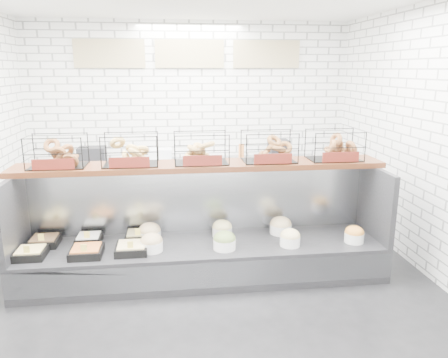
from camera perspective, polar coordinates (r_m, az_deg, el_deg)
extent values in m
plane|color=black|center=(4.82, -2.32, -14.06)|extent=(5.50, 5.50, 0.00)
cube|color=white|center=(7.03, -4.36, 7.81)|extent=(5.00, 0.02, 3.00)
cube|color=white|center=(5.15, 26.49, 4.01)|extent=(0.02, 5.50, 3.00)
cube|color=#CABA8C|center=(7.00, -14.74, 15.57)|extent=(1.05, 0.03, 0.42)
cube|color=#CABA8C|center=(6.96, -4.51, 15.99)|extent=(1.05, 0.03, 0.42)
cube|color=#CABA8C|center=(7.12, 5.57, 15.93)|extent=(1.05, 0.03, 0.42)
cube|color=black|center=(4.99, -2.64, -10.41)|extent=(4.00, 0.90, 0.40)
cube|color=#93969B|center=(4.59, -2.20, -12.44)|extent=(4.00, 0.03, 0.28)
cube|color=#93969B|center=(5.17, -3.08, -2.45)|extent=(4.00, 0.08, 0.80)
cube|color=black|center=(5.04, -25.75, -4.34)|extent=(0.06, 0.90, 0.80)
cube|color=black|center=(5.29, 19.08, -2.83)|extent=(0.06, 0.90, 0.80)
cube|color=black|center=(4.95, -23.93, -8.91)|extent=(0.30, 0.30, 0.08)
cube|color=#F4D57C|center=(4.94, -23.97, -8.53)|extent=(0.25, 0.25, 0.04)
cube|color=#FFE358|center=(4.82, -24.38, -8.40)|extent=(0.06, 0.01, 0.08)
cube|color=black|center=(5.22, -22.38, -7.57)|extent=(0.31, 0.31, 0.08)
cube|color=brown|center=(5.20, -22.42, -7.21)|extent=(0.26, 0.26, 0.04)
cube|color=#FFE358|center=(5.09, -22.78, -7.06)|extent=(0.06, 0.01, 0.08)
cube|color=black|center=(4.79, -17.52, -9.07)|extent=(0.33, 0.33, 0.08)
cube|color=#C06228|center=(4.78, -17.55, -8.68)|extent=(0.28, 0.28, 0.04)
cube|color=#FFE358|center=(4.65, -17.85, -8.60)|extent=(0.06, 0.01, 0.08)
cube|color=black|center=(5.12, -17.22, -7.54)|extent=(0.27, 0.27, 0.08)
cube|color=white|center=(5.10, -17.25, -7.17)|extent=(0.23, 0.23, 0.04)
cube|color=#FFE358|center=(5.00, -17.48, -6.98)|extent=(0.06, 0.01, 0.08)
cube|color=black|center=(4.75, -11.97, -8.90)|extent=(0.33, 0.33, 0.08)
cube|color=#DAC486|center=(4.74, -11.99, -8.51)|extent=(0.28, 0.28, 0.04)
cube|color=#FFE358|center=(4.61, -12.14, -8.43)|extent=(0.06, 0.01, 0.08)
cube|color=black|center=(5.07, -11.08, -7.35)|extent=(0.29, 0.29, 0.08)
cube|color=tan|center=(5.06, -11.10, -6.98)|extent=(0.25, 0.25, 0.04)
cube|color=#FFE358|center=(4.94, -11.20, -6.81)|extent=(0.06, 0.01, 0.08)
cylinder|color=white|center=(4.74, -9.41, -8.61)|extent=(0.24, 0.24, 0.11)
ellipsoid|color=tan|center=(4.72, -9.44, -7.94)|extent=(0.23, 0.23, 0.16)
cylinder|color=white|center=(5.03, -9.67, -7.25)|extent=(0.25, 0.25, 0.11)
ellipsoid|color=tan|center=(5.01, -9.70, -6.61)|extent=(0.25, 0.25, 0.17)
cylinder|color=white|center=(4.73, 0.06, -8.47)|extent=(0.25, 0.25, 0.11)
ellipsoid|color=olive|center=(4.71, 0.06, -7.80)|extent=(0.24, 0.24, 0.17)
cylinder|color=white|center=(5.07, -0.24, -6.87)|extent=(0.23, 0.23, 0.11)
ellipsoid|color=#D5C783|center=(5.05, -0.24, -6.23)|extent=(0.23, 0.23, 0.16)
cylinder|color=white|center=(4.87, 8.62, -7.98)|extent=(0.22, 0.22, 0.11)
ellipsoid|color=#DCC687|center=(4.84, 8.64, -7.32)|extent=(0.22, 0.22, 0.15)
cylinder|color=white|center=(5.20, 7.40, -6.45)|extent=(0.25, 0.25, 0.11)
ellipsoid|color=#D0B380|center=(5.18, 7.42, -5.83)|extent=(0.25, 0.25, 0.17)
cylinder|color=white|center=(5.12, 16.62, -7.31)|extent=(0.21, 0.21, 0.11)
ellipsoid|color=orange|center=(5.09, 16.67, -6.68)|extent=(0.21, 0.21, 0.15)
cube|color=#3A1A0C|center=(4.87, -2.99, 1.76)|extent=(4.10, 0.50, 0.06)
cube|color=black|center=(4.97, -20.97, 3.42)|extent=(0.60, 0.38, 0.34)
cube|color=#561710|center=(4.80, -21.42, 1.80)|extent=(0.42, 0.02, 0.11)
cube|color=black|center=(4.84, -12.12, 3.79)|extent=(0.60, 0.38, 0.34)
cube|color=#561710|center=(4.66, -12.26, 2.13)|extent=(0.42, 0.02, 0.11)
cube|color=black|center=(4.83, -3.02, 4.07)|extent=(0.60, 0.38, 0.34)
cube|color=#561710|center=(4.66, -2.82, 2.43)|extent=(0.42, 0.02, 0.11)
cube|color=black|center=(4.95, 5.90, 4.25)|extent=(0.60, 0.38, 0.34)
cube|color=#561710|center=(4.77, 6.41, 2.65)|extent=(0.42, 0.02, 0.11)
cube|color=black|center=(5.17, 14.23, 4.32)|extent=(0.60, 0.38, 0.34)
cube|color=#561710|center=(5.01, 14.98, 2.79)|extent=(0.42, 0.02, 0.11)
cube|color=#93969B|center=(6.91, -4.07, -1.17)|extent=(4.00, 0.60, 0.90)
cube|color=black|center=(6.86, -16.84, 3.02)|extent=(0.40, 0.30, 0.24)
cube|color=silver|center=(6.83, -8.32, 3.18)|extent=(0.35, 0.28, 0.18)
cylinder|color=#CA7132|center=(6.94, 2.27, 3.67)|extent=(0.09, 0.09, 0.22)
cube|color=black|center=(6.92, 7.14, 3.87)|extent=(0.30, 0.30, 0.30)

